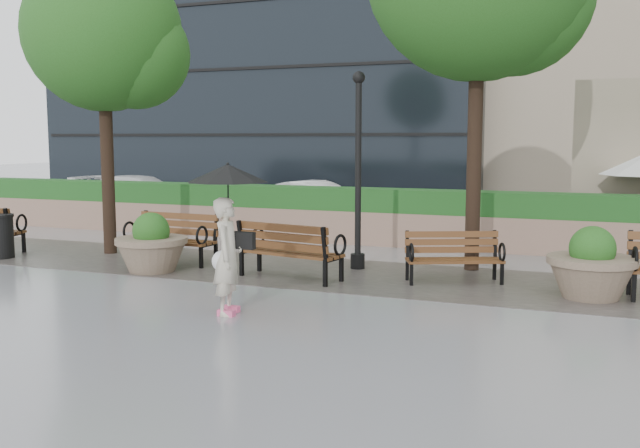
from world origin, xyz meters
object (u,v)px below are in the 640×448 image
at_px(bench_2, 290,262).
at_px(car_left, 142,196).
at_px(bench_3, 454,268).
at_px(lamppost, 358,184).
at_px(planter_left, 152,249).
at_px(planter_right, 591,270).
at_px(pedestrian, 228,224).
at_px(bench_1, 172,249).
at_px(car_right, 317,202).
at_px(trash_bin, 1,237).

xyz_separation_m(bench_2, car_left, (-8.88, 7.90, 0.36)).
bearing_deg(bench_3, lamppost, 137.91).
distance_m(planter_left, car_left, 10.26).
relative_size(planter_right, pedestrian, 0.64).
bearing_deg(bench_1, lamppost, 15.04).
relative_size(planter_left, car_right, 0.36).
bearing_deg(bench_2, pedestrian, 105.55).
bearing_deg(bench_1, planter_right, 1.01).
relative_size(planter_left, pedestrian, 0.63).
distance_m(lamppost, car_left, 11.70).
xyz_separation_m(planter_right, car_left, (-14.00, 7.55, 0.21)).
height_order(car_left, pedestrian, pedestrian).
relative_size(planter_left, car_left, 0.30).
bearing_deg(bench_3, planter_right, -34.18).
bearing_deg(car_right, pedestrian, -154.82).
relative_size(bench_1, pedestrian, 0.89).
distance_m(planter_right, lamppost, 4.61).
xyz_separation_m(trash_bin, car_right, (3.87, 8.43, 0.18)).
bearing_deg(car_right, bench_1, -171.40).
height_order(trash_bin, lamppost, lamppost).
bearing_deg(planter_right, bench_2, -176.13).
relative_size(bench_1, planter_left, 1.41).
relative_size(trash_bin, pedestrian, 0.41).
height_order(bench_2, car_left, car_left).
distance_m(bench_1, trash_bin, 3.82).
height_order(bench_2, planter_right, planter_right).
distance_m(bench_3, car_right, 9.35).
height_order(trash_bin, car_right, car_right).
bearing_deg(lamppost, planter_right, -14.05).
height_order(bench_1, planter_right, planter_right).
bearing_deg(car_left, car_right, -93.56).
xyz_separation_m(bench_1, bench_2, (2.94, -0.62, 0.01)).
distance_m(bench_1, bench_3, 5.78).
bearing_deg(car_right, lamppost, -142.33).
bearing_deg(bench_2, planter_left, 17.70).
relative_size(car_left, car_right, 1.19).
bearing_deg(pedestrian, car_right, 2.20).
height_order(bench_3, lamppost, lamppost).
bearing_deg(bench_1, pedestrian, -43.25).
xyz_separation_m(planter_left, lamppost, (3.57, 1.76, 1.23)).
bearing_deg(planter_right, car_right, 135.15).
distance_m(bench_1, bench_2, 3.00).
relative_size(bench_1, bench_3, 1.08).
height_order(bench_1, bench_3, bench_1).
height_order(lamppost, car_right, lamppost).
height_order(bench_2, trash_bin, bench_2).
relative_size(car_left, pedestrian, 2.11).
relative_size(lamppost, car_left, 0.83).
distance_m(trash_bin, car_left, 8.42).
distance_m(bench_2, car_left, 11.89).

